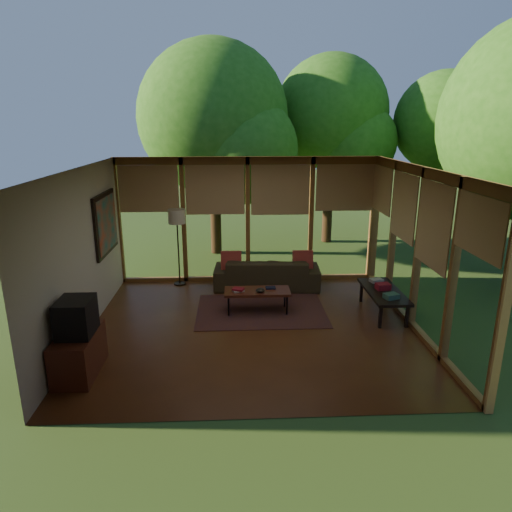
{
  "coord_description": "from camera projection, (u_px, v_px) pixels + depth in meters",
  "views": [
    {
      "loc": [
        -0.29,
        -7.14,
        3.38
      ],
      "look_at": [
        0.09,
        0.7,
        1.08
      ],
      "focal_mm": 32.0,
      "sensor_mm": 36.0,
      "label": 1
    }
  ],
  "objects": [
    {
      "name": "pillow_right",
      "position": [
        303.0,
        261.0,
        9.56
      ],
      "size": [
        0.42,
        0.22,
        0.44
      ],
      "primitive_type": "cube",
      "rotation": [
        -0.21,
        0.0,
        0.0
      ],
      "color": "maroon",
      "rests_on": "sofa"
    },
    {
      "name": "coffee_table",
      "position": [
        257.0,
        292.0,
        8.36
      ],
      "size": [
        1.2,
        0.5,
        0.43
      ],
      "color": "#5E2719",
      "rests_on": "floor"
    },
    {
      "name": "ct_bowl",
      "position": [
        260.0,
        290.0,
        8.25
      ],
      "size": [
        0.16,
        0.16,
        0.07
      ],
      "primitive_type": "ellipsoid",
      "color": "black",
      "rests_on": "coffee_table"
    },
    {
      "name": "exterior_lawn",
      "position": [
        473.0,
        224.0,
        15.85
      ],
      "size": [
        40.0,
        40.0,
        0.0
      ],
      "primitive_type": "plane",
      "color": "#33501E",
      "rests_on": "ground"
    },
    {
      "name": "side_console",
      "position": [
        383.0,
        293.0,
        8.28
      ],
      "size": [
        0.6,
        1.4,
        0.46
      ],
      "color": "black",
      "rests_on": "floor"
    },
    {
      "name": "wall_left",
      "position": [
        81.0,
        254.0,
        7.3
      ],
      "size": [
        0.04,
        5.0,
        2.7
      ],
      "primitive_type": "cube",
      "color": "beige",
      "rests_on": "ground"
    },
    {
      "name": "floor",
      "position": [
        253.0,
        328.0,
        7.81
      ],
      "size": [
        5.5,
        5.5,
        0.0
      ],
      "primitive_type": "plane",
      "color": "brown",
      "rests_on": "ground"
    },
    {
      "name": "ct_book_side",
      "position": [
        271.0,
        288.0,
        8.44
      ],
      "size": [
        0.18,
        0.14,
        0.03
      ],
      "primitive_type": "cube",
      "rotation": [
        0.0,
        0.0,
        0.03
      ],
      "color": "black",
      "rests_on": "coffee_table"
    },
    {
      "name": "console_book_b",
      "position": [
        383.0,
        286.0,
        8.29
      ],
      "size": [
        0.27,
        0.21,
        0.11
      ],
      "primitive_type": "cube",
      "rotation": [
        0.0,
        0.0,
        0.13
      ],
      "color": "maroon",
      "rests_on": "side_console"
    },
    {
      "name": "pillow_left",
      "position": [
        231.0,
        262.0,
        9.49
      ],
      "size": [
        0.43,
        0.23,
        0.45
      ],
      "primitive_type": "cube",
      "rotation": [
        -0.21,
        0.0,
        0.0
      ],
      "color": "maroon",
      "rests_on": "sofa"
    },
    {
      "name": "television",
      "position": [
        76.0,
        317.0,
        6.16
      ],
      "size": [
        0.45,
        0.55,
        0.5
      ],
      "primitive_type": "cube",
      "color": "black",
      "rests_on": "media_cabinet"
    },
    {
      "name": "tree_nw",
      "position": [
        213.0,
        118.0,
        11.43
      ],
      "size": [
        3.78,
        3.78,
        5.38
      ],
      "color": "#372514",
      "rests_on": "ground"
    },
    {
      "name": "tree_far",
      "position": [
        444.0,
        123.0,
        12.28
      ],
      "size": [
        2.68,
        2.68,
        4.74
      ],
      "color": "#372514",
      "rests_on": "ground"
    },
    {
      "name": "console_book_c",
      "position": [
        376.0,
        280.0,
        8.69
      ],
      "size": [
        0.26,
        0.21,
        0.06
      ],
      "primitive_type": "cube",
      "rotation": [
        0.0,
        0.0,
        0.21
      ],
      "color": "#A89F99",
      "rests_on": "side_console"
    },
    {
      "name": "window_wall_right",
      "position": [
        418.0,
        250.0,
        7.55
      ],
      "size": [
        0.12,
        5.0,
        2.7
      ],
      "primitive_type": "cube",
      "color": "#92602D",
      "rests_on": "ground"
    },
    {
      "name": "ct_book_upper",
      "position": [
        238.0,
        289.0,
        8.28
      ],
      "size": [
        0.24,
        0.21,
        0.03
      ],
      "primitive_type": "cube",
      "rotation": [
        0.0,
        0.0,
        -0.37
      ],
      "color": "maroon",
      "rests_on": "coffee_table"
    },
    {
      "name": "media_cabinet",
      "position": [
        79.0,
        354.0,
        6.32
      ],
      "size": [
        0.5,
        1.0,
        0.6
      ],
      "primitive_type": "cube",
      "color": "#5E2719",
      "rests_on": "floor"
    },
    {
      "name": "wall_painting",
      "position": [
        106.0,
        223.0,
        8.59
      ],
      "size": [
        0.06,
        1.35,
        1.15
      ],
      "color": "black",
      "rests_on": "wall_left"
    },
    {
      "name": "console_book_a",
      "position": [
        391.0,
        296.0,
        7.87
      ],
      "size": [
        0.28,
        0.24,
        0.09
      ],
      "primitive_type": "cube",
      "rotation": [
        0.0,
        0.0,
        0.34
      ],
      "color": "#355D50",
      "rests_on": "side_console"
    },
    {
      "name": "rug",
      "position": [
        261.0,
        310.0,
        8.51
      ],
      "size": [
        2.37,
        1.68,
        0.01
      ],
      "primitive_type": "cube",
      "color": "brown",
      "rests_on": "floor"
    },
    {
      "name": "sofa",
      "position": [
        267.0,
        273.0,
        9.65
      ],
      "size": [
        2.25,
        0.99,
        0.64
      ],
      "primitive_type": "imported",
      "rotation": [
        0.0,
        0.0,
        3.08
      ],
      "color": "#3B321D",
      "rests_on": "floor"
    },
    {
      "name": "window_wall_back",
      "position": [
        248.0,
        220.0,
        9.82
      ],
      "size": [
        5.5,
        0.12,
        2.7
      ],
      "primitive_type": "cube",
      "color": "#92602D",
      "rests_on": "ground"
    },
    {
      "name": "wall_front",
      "position": [
        262.0,
        314.0,
        5.03
      ],
      "size": [
        5.5,
        0.04,
        2.7
      ],
      "primitive_type": "cube",
      "color": "beige",
      "rests_on": "ground"
    },
    {
      "name": "floor_lamp",
      "position": [
        177.0,
        221.0,
        9.52
      ],
      "size": [
        0.36,
        0.36,
        1.65
      ],
      "color": "black",
      "rests_on": "floor"
    },
    {
      "name": "tree_ne",
      "position": [
        331.0,
        113.0,
        12.57
      ],
      "size": [
        3.11,
        3.11,
        5.2
      ],
      "color": "#372514",
      "rests_on": "ground"
    },
    {
      "name": "ct_book_lower",
      "position": [
        238.0,
        291.0,
        8.28
      ],
      "size": [
        0.23,
        0.21,
        0.03
      ],
      "primitive_type": "cube",
      "rotation": [
        0.0,
        0.0,
        0.39
      ],
      "color": "#A89F99",
      "rests_on": "coffee_table"
    },
    {
      "name": "ceiling",
      "position": [
        252.0,
        168.0,
        7.05
      ],
      "size": [
        5.5,
        5.5,
        0.0
      ],
      "primitive_type": "plane",
      "rotation": [
        3.14,
        0.0,
        0.0
      ],
      "color": "white",
      "rests_on": "ground"
    }
  ]
}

